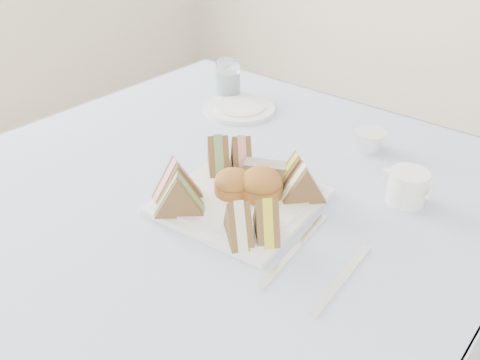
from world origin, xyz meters
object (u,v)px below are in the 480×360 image
Objects in this scene: water_glass at (228,79)px; table at (222,318)px; creamer_jug at (408,187)px; serving_plate at (240,201)px.

table is at bearing -51.77° from water_glass.
water_glass is 1.35× the size of creamer_jug.
creamer_jug is at bearing 27.70° from table.
table is 0.53m from creamer_jug.
serving_plate is at bearing -46.66° from water_glass.
water_glass reaches higher than serving_plate.
water_glass is (-0.34, 0.37, 0.04)m from serving_plate.
water_glass is at bearing 128.23° from table.
water_glass is (-0.26, 0.33, 0.42)m from table.
creamer_jug is (0.22, 0.20, 0.02)m from serving_plate.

